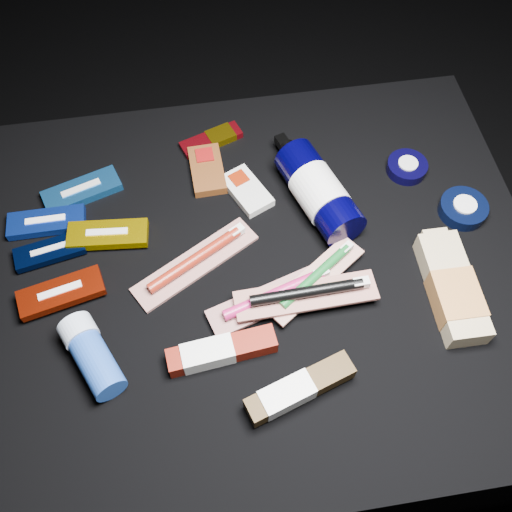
{
  "coord_description": "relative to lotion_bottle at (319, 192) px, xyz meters",
  "views": [
    {
      "loc": [
        -0.06,
        -0.46,
        1.23
      ],
      "look_at": [
        0.01,
        0.01,
        0.42
      ],
      "focal_mm": 40.0,
      "sensor_mm": 36.0,
      "label": 1
    }
  ],
  "objects": [
    {
      "name": "ground",
      "position": [
        -0.14,
        -0.11,
        -0.44
      ],
      "size": [
        3.0,
        3.0,
        0.0
      ],
      "primitive_type": "plane",
      "color": "black",
      "rests_on": "ground"
    },
    {
      "name": "cloth_table",
      "position": [
        -0.14,
        -0.11,
        -0.24
      ],
      "size": [
        0.98,
        0.78,
        0.4
      ],
      "primitive_type": "cube",
      "color": "black",
      "rests_on": "ground"
    },
    {
      "name": "luna_bar_0",
      "position": [
        -0.41,
        0.09,
        -0.03
      ],
      "size": [
        0.15,
        0.09,
        0.02
      ],
      "rotation": [
        0.0,
        0.0,
        0.32
      ],
      "color": "#1A5A9E",
      "rests_on": "cloth_table"
    },
    {
      "name": "luna_bar_1",
      "position": [
        -0.47,
        0.03,
        -0.03
      ],
      "size": [
        0.13,
        0.05,
        0.02
      ],
      "rotation": [
        0.0,
        0.0,
        0.01
      ],
      "color": "#1131A6",
      "rests_on": "cloth_table"
    },
    {
      "name": "luna_bar_2",
      "position": [
        -0.46,
        -0.03,
        -0.03
      ],
      "size": [
        0.12,
        0.06,
        0.02
      ],
      "rotation": [
        0.0,
        0.0,
        0.2
      ],
      "color": "black",
      "rests_on": "cloth_table"
    },
    {
      "name": "luna_bar_3",
      "position": [
        -0.37,
        -0.02,
        -0.02
      ],
      "size": [
        0.14,
        0.06,
        0.02
      ],
      "rotation": [
        0.0,
        0.0,
        -0.09
      ],
      "color": "#B99800",
      "rests_on": "cloth_table"
    },
    {
      "name": "luna_bar_4",
      "position": [
        -0.44,
        -0.12,
        -0.02
      ],
      "size": [
        0.14,
        0.08,
        0.02
      ],
      "rotation": [
        0.0,
        0.0,
        0.23
      ],
      "color": "maroon",
      "rests_on": "cloth_table"
    },
    {
      "name": "clif_bar_0",
      "position": [
        -0.18,
        0.11,
        -0.03
      ],
      "size": [
        0.06,
        0.11,
        0.02
      ],
      "rotation": [
        0.0,
        0.0,
        0.03
      ],
      "color": "#592D11",
      "rests_on": "cloth_table"
    },
    {
      "name": "clif_bar_1",
      "position": [
        -0.12,
        0.05,
        -0.03
      ],
      "size": [
        0.09,
        0.11,
        0.02
      ],
      "rotation": [
        0.0,
        0.0,
        0.43
      ],
      "color": "silver",
      "rests_on": "cloth_table"
    },
    {
      "name": "power_bar",
      "position": [
        -0.16,
        0.18,
        -0.03
      ],
      "size": [
        0.12,
        0.07,
        0.01
      ],
      "rotation": [
        0.0,
        0.0,
        0.34
      ],
      "color": "maroon",
      "rests_on": "cloth_table"
    },
    {
      "name": "lotion_bottle",
      "position": [
        0.0,
        0.0,
        0.0
      ],
      "size": [
        0.13,
        0.24,
        0.08
      ],
      "rotation": [
        0.0,
        0.0,
        0.31
      ],
      "color": "black",
      "rests_on": "cloth_table"
    },
    {
      "name": "cream_tin_upper",
      "position": [
        0.18,
        0.05,
        -0.03
      ],
      "size": [
        0.07,
        0.07,
        0.02
      ],
      "rotation": [
        0.0,
        0.0,
        0.02
      ],
      "color": "black",
      "rests_on": "cloth_table"
    },
    {
      "name": "cream_tin_lower",
      "position": [
        0.25,
        -0.06,
        -0.03
      ],
      "size": [
        0.08,
        0.08,
        0.03
      ],
      "rotation": [
        0.0,
        0.0,
        0.35
      ],
      "color": "black",
      "rests_on": "cloth_table"
    },
    {
      "name": "bodywash_bottle",
      "position": [
        0.17,
        -0.21,
        -0.02
      ],
      "size": [
        0.07,
        0.2,
        0.04
      ],
      "rotation": [
        0.0,
        0.0,
        -0.02
      ],
      "color": "tan",
      "rests_on": "cloth_table"
    },
    {
      "name": "deodorant_stick",
      "position": [
        -0.39,
        -0.23,
        -0.01
      ],
      "size": [
        0.1,
        0.14,
        0.05
      ],
      "rotation": [
        0.0,
        0.0,
        0.44
      ],
      "color": "#2049A3",
      "rests_on": "cloth_table"
    },
    {
      "name": "toothbrush_pack_0",
      "position": [
        -0.22,
        -0.09,
        -0.03
      ],
      "size": [
        0.22,
        0.16,
        0.03
      ],
      "rotation": [
        0.0,
        0.0,
        0.52
      ],
      "color": "#B0A8A4",
      "rests_on": "cloth_table"
    },
    {
      "name": "toothbrush_pack_1",
      "position": [
        -0.1,
        -0.17,
        -0.02
      ],
      "size": [
        0.22,
        0.11,
        0.02
      ],
      "rotation": [
        0.0,
        0.0,
        0.3
      ],
      "color": "#A7A29C",
      "rests_on": "cloth_table"
    },
    {
      "name": "toothbrush_pack_2",
      "position": [
        -0.04,
        -0.16,
        -0.02
      ],
      "size": [
        0.18,
        0.15,
        0.02
      ],
      "rotation": [
        0.0,
        0.0,
        0.62
      ],
      "color": "silver",
      "rests_on": "cloth_table"
    },
    {
      "name": "toothbrush_pack_3",
      "position": [
        -0.06,
        -0.19,
        -0.01
      ],
      "size": [
        0.23,
        0.06,
        0.03
      ],
      "rotation": [
        0.0,
        0.0,
        0.03
      ],
      "color": "#ABA4A0",
      "rests_on": "cloth_table"
    },
    {
      "name": "toothpaste_carton_red",
      "position": [
        -0.21,
        -0.25,
        -0.02
      ],
      "size": [
        0.17,
        0.05,
        0.03
      ],
      "rotation": [
        0.0,
        0.0,
        0.1
      ],
      "color": "maroon",
      "rests_on": "cloth_table"
    },
    {
      "name": "toothpaste_carton_green",
      "position": [
        -0.1,
        -0.33,
        -0.02
      ],
      "size": [
        0.17,
        0.09,
        0.03
      ],
      "rotation": [
        0.0,
        0.0,
        0.31
      ],
      "color": "#38250D",
      "rests_on": "cloth_table"
    }
  ]
}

